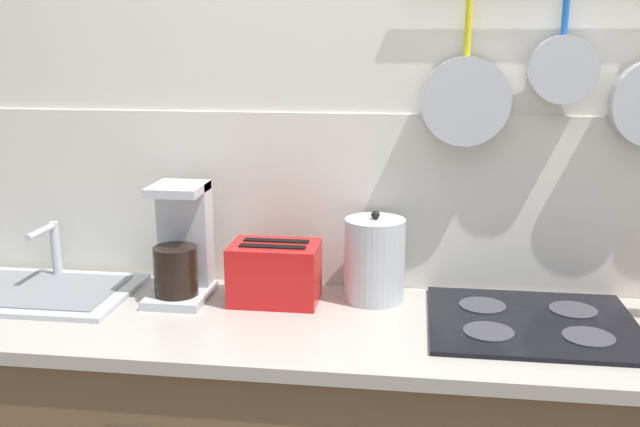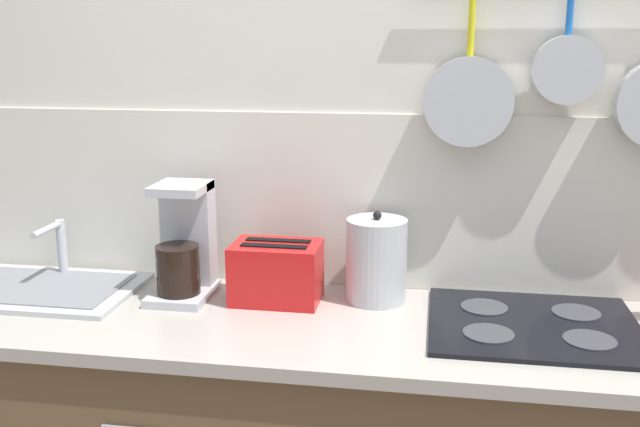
# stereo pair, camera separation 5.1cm
# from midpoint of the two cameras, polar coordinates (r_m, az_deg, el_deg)

# --- Properties ---
(wall_back) EXTENTS (7.20, 0.16, 2.60)m
(wall_back) POSITION_cam_midpoint_polar(r_m,az_deg,el_deg) (2.09, 10.80, 4.03)
(wall_back) COLOR silver
(wall_back) RESTS_ON ground_plane
(countertop) EXTENTS (2.95, 0.58, 0.03)m
(countertop) POSITION_cam_midpoint_polar(r_m,az_deg,el_deg) (1.88, 10.30, -9.56)
(countertop) COLOR #A59E93
(countertop) RESTS_ON cabinet_base
(sink_basin) EXTENTS (0.56, 0.37, 0.18)m
(sink_basin) POSITION_cam_midpoint_polar(r_m,az_deg,el_deg) (2.25, -20.81, -5.48)
(sink_basin) COLOR #B7BABF
(sink_basin) RESTS_ON countertop
(coffee_maker) EXTENTS (0.16, 0.22, 0.33)m
(coffee_maker) POSITION_cam_midpoint_polar(r_m,az_deg,el_deg) (2.07, -10.11, -2.77)
(coffee_maker) COLOR #B7BABF
(coffee_maker) RESTS_ON countertop
(toaster) EXTENTS (0.26, 0.17, 0.17)m
(toaster) POSITION_cam_midpoint_polar(r_m,az_deg,el_deg) (2.01, -2.78, -4.72)
(toaster) COLOR red
(toaster) RESTS_ON countertop
(kettle) EXTENTS (0.17, 0.17, 0.26)m
(kettle) POSITION_cam_midpoint_polar(r_m,az_deg,el_deg) (2.01, 5.26, -3.74)
(kettle) COLOR #B7BABF
(kettle) RESTS_ON countertop
(cooktop) EXTENTS (0.53, 0.45, 0.01)m
(cooktop) POSITION_cam_midpoint_polar(r_m,az_deg,el_deg) (1.94, 17.46, -8.51)
(cooktop) COLOR black
(cooktop) RESTS_ON countertop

